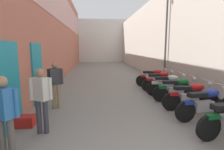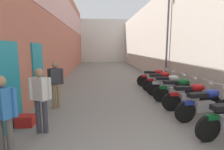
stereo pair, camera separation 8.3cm
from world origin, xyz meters
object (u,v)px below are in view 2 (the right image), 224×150
(motorcycle_fourth, at_px, (191,96))
(pedestrian_mid_alley, at_px, (40,96))
(motorcycle_sixth, at_px, (169,85))
(motorcycle_fifth, at_px, (178,89))
(motorcycle_third, at_px, (206,103))
(street_lamp, at_px, (166,30))
(motorcycle_seventh, at_px, (161,80))
(pedestrian_by_doorway, at_px, (3,112))
(plastic_crate, at_px, (25,121))
(pedestrian_further_down, at_px, (56,81))
(motorcycle_eighth, at_px, (155,77))

(motorcycle_fourth, height_order, pedestrian_mid_alley, pedestrian_mid_alley)
(motorcycle_sixth, bearing_deg, motorcycle_fifth, -89.99)
(motorcycle_third, relative_size, pedestrian_mid_alley, 1.17)
(motorcycle_fourth, xyz_separation_m, street_lamp, (0.71, 4.20, 2.45))
(motorcycle_seventh, bearing_deg, motorcycle_sixth, -90.00)
(motorcycle_third, xyz_separation_m, street_lamp, (0.71, 4.97, 2.45))
(pedestrian_by_doorway, xyz_separation_m, plastic_crate, (-0.23, 1.46, -0.78))
(motorcycle_third, relative_size, street_lamp, 0.36)
(motorcycle_seventh, bearing_deg, pedestrian_mid_alley, -138.42)
(motorcycle_seventh, bearing_deg, motorcycle_third, -90.00)
(motorcycle_fourth, distance_m, plastic_crate, 4.97)
(pedestrian_by_doorway, relative_size, pedestrian_further_down, 1.00)
(pedestrian_mid_alley, relative_size, plastic_crate, 3.57)
(motorcycle_fifth, relative_size, street_lamp, 0.36)
(motorcycle_eighth, height_order, street_lamp, street_lamp)
(motorcycle_third, distance_m, motorcycle_seventh, 3.51)
(motorcycle_fifth, relative_size, motorcycle_seventh, 1.00)
(plastic_crate, bearing_deg, motorcycle_seventh, 35.00)
(pedestrian_mid_alley, bearing_deg, pedestrian_further_down, 91.63)
(motorcycle_fourth, xyz_separation_m, motorcycle_seventh, (-0.00, 2.74, 0.00))
(motorcycle_third, bearing_deg, motorcycle_fourth, 90.00)
(motorcycle_third, height_order, pedestrian_further_down, pedestrian_further_down)
(pedestrian_further_down, xyz_separation_m, plastic_crate, (-0.51, -1.39, -0.78))
(plastic_crate, bearing_deg, motorcycle_fifth, 18.54)
(pedestrian_by_doorway, bearing_deg, motorcycle_fourth, 24.81)
(motorcycle_sixth, bearing_deg, plastic_crate, -153.24)
(motorcycle_sixth, height_order, motorcycle_seventh, same)
(motorcycle_fifth, relative_size, plastic_crate, 4.20)
(pedestrian_by_doorway, relative_size, street_lamp, 0.31)
(motorcycle_eighth, distance_m, street_lamp, 2.61)
(pedestrian_further_down, bearing_deg, motorcycle_sixth, 13.87)
(motorcycle_fifth, distance_m, motorcycle_eighth, 2.70)
(motorcycle_sixth, bearing_deg, street_lamp, 73.73)
(motorcycle_seventh, height_order, street_lamp, street_lamp)
(motorcycle_eighth, bearing_deg, street_lamp, 37.90)
(motorcycle_seventh, bearing_deg, motorcycle_fifth, -90.00)
(motorcycle_fifth, bearing_deg, motorcycle_fourth, -90.00)
(motorcycle_seventh, relative_size, pedestrian_further_down, 1.17)
(motorcycle_eighth, bearing_deg, pedestrian_further_down, -146.09)
(motorcycle_fifth, distance_m, motorcycle_sixth, 0.83)
(motorcycle_sixth, height_order, plastic_crate, motorcycle_sixth)
(motorcycle_fifth, xyz_separation_m, motorcycle_seventh, (-0.00, 1.79, 0.00))
(motorcycle_third, bearing_deg, motorcycle_eighth, 90.00)
(motorcycle_sixth, distance_m, motorcycle_seventh, 0.96)
(motorcycle_fourth, xyz_separation_m, motorcycle_sixth, (-0.00, 1.78, 0.00))
(motorcycle_third, distance_m, pedestrian_by_doorway, 4.89)
(motorcycle_seventh, height_order, pedestrian_further_down, pedestrian_further_down)
(motorcycle_seventh, xyz_separation_m, pedestrian_further_down, (-4.40, -2.05, 0.42))
(motorcycle_sixth, bearing_deg, pedestrian_further_down, -166.13)
(pedestrian_by_doorway, height_order, pedestrian_mid_alley, same)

